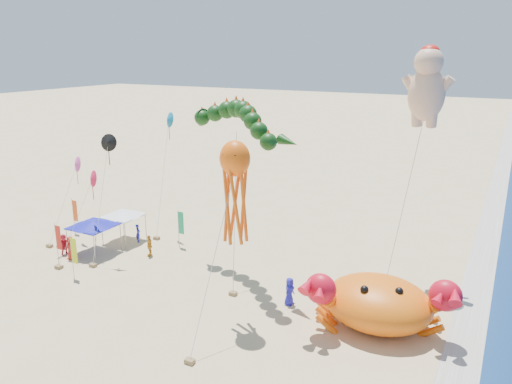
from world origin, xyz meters
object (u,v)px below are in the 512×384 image
canopy_blue (93,224)px  canopy_white (123,214)px  crab_inflatable (377,302)px  cherub_kite (427,84)px  dragon_kite (234,124)px  octopus_kite (235,185)px

canopy_blue → canopy_white: 3.09m
crab_inflatable → cherub_kite: size_ratio=0.53×
dragon_kite → octopus_kite: (3.26, -5.62, -2.48)m
dragon_kite → octopus_kite: 6.95m
crab_inflatable → cherub_kite: 14.43m
crab_inflatable → octopus_kite: bearing=-160.1°
cherub_kite → crab_inflatable: bearing=-92.4°
crab_inflatable → canopy_white: size_ratio=2.77×
octopus_kite → canopy_blue: octopus_kite is taller
octopus_kite → canopy_white: size_ratio=3.54×
cherub_kite → octopus_kite: 14.63m
dragon_kite → canopy_blue: dragon_kite is taller
cherub_kite → canopy_blue: bearing=-162.2°
crab_inflatable → octopus_kite: 10.71m
crab_inflatable → canopy_blue: size_ratio=2.48×
cherub_kite → canopy_blue: cherub_kite is taller
cherub_kite → canopy_blue: size_ratio=4.66×
crab_inflatable → dragon_kite: size_ratio=0.71×
octopus_kite → canopy_white: bearing=156.0°
cherub_kite → octopus_kite: size_ratio=1.47×
canopy_blue → canopy_white: same height
octopus_kite → cherub_kite: bearing=53.4°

